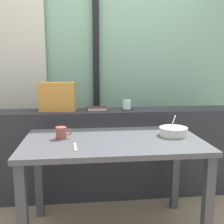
{
  "coord_description": "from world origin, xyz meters",
  "views": [
    {
      "loc": [
        -0.17,
        -1.92,
        1.26
      ],
      "look_at": [
        0.09,
        0.42,
        0.84
      ],
      "focal_mm": 43.25,
      "sensor_mm": 36.0,
      "label": 1
    }
  ],
  "objects_px": {
    "coaster_square": "(127,109)",
    "ceramic_mug": "(61,133)",
    "throw_pillow": "(58,97)",
    "breakfast_table": "(113,154)",
    "closed_book": "(97,108)",
    "fork_utensil": "(75,147)",
    "soup_bowl": "(173,131)",
    "juice_glass": "(127,105)"
  },
  "relations": [
    {
      "from": "breakfast_table",
      "to": "closed_book",
      "type": "distance_m",
      "value": 0.69
    },
    {
      "from": "breakfast_table",
      "to": "throw_pillow",
      "type": "bearing_deg",
      "value": 124.49
    },
    {
      "from": "juice_glass",
      "to": "soup_bowl",
      "type": "height_order",
      "value": "juice_glass"
    },
    {
      "from": "fork_utensil",
      "to": "ceramic_mug",
      "type": "height_order",
      "value": "ceramic_mug"
    },
    {
      "from": "fork_utensil",
      "to": "coaster_square",
      "type": "bearing_deg",
      "value": 55.22
    },
    {
      "from": "fork_utensil",
      "to": "ceramic_mug",
      "type": "relative_size",
      "value": 1.5
    },
    {
      "from": "juice_glass",
      "to": "coaster_square",
      "type": "bearing_deg",
      "value": 180.0
    },
    {
      "from": "breakfast_table",
      "to": "closed_book",
      "type": "bearing_deg",
      "value": 97.06
    },
    {
      "from": "closed_book",
      "to": "soup_bowl",
      "type": "xyz_separation_m",
      "value": [
        0.54,
        -0.59,
        -0.09
      ]
    },
    {
      "from": "juice_glass",
      "to": "fork_utensil",
      "type": "height_order",
      "value": "juice_glass"
    },
    {
      "from": "coaster_square",
      "to": "ceramic_mug",
      "type": "distance_m",
      "value": 0.81
    },
    {
      "from": "coaster_square",
      "to": "throw_pillow",
      "type": "relative_size",
      "value": 0.31
    },
    {
      "from": "breakfast_table",
      "to": "closed_book",
      "type": "relative_size",
      "value": 6.82
    },
    {
      "from": "juice_glass",
      "to": "breakfast_table",
      "type": "bearing_deg",
      "value": -107.82
    },
    {
      "from": "closed_book",
      "to": "fork_utensil",
      "type": "distance_m",
      "value": 0.84
    },
    {
      "from": "closed_book",
      "to": "soup_bowl",
      "type": "distance_m",
      "value": 0.81
    },
    {
      "from": "soup_bowl",
      "to": "ceramic_mug",
      "type": "distance_m",
      "value": 0.82
    },
    {
      "from": "soup_bowl",
      "to": "fork_utensil",
      "type": "xyz_separation_m",
      "value": [
        -0.72,
        -0.22,
        -0.03
      ]
    },
    {
      "from": "coaster_square",
      "to": "juice_glass",
      "type": "relative_size",
      "value": 1.15
    },
    {
      "from": "breakfast_table",
      "to": "ceramic_mug",
      "type": "relative_size",
      "value": 11.17
    },
    {
      "from": "soup_bowl",
      "to": "ceramic_mug",
      "type": "bearing_deg",
      "value": 179.67
    },
    {
      "from": "breakfast_table",
      "to": "soup_bowl",
      "type": "xyz_separation_m",
      "value": [
        0.46,
        0.06,
        0.14
      ]
    },
    {
      "from": "coaster_square",
      "to": "soup_bowl",
      "type": "height_order",
      "value": "soup_bowl"
    },
    {
      "from": "coaster_square",
      "to": "ceramic_mug",
      "type": "relative_size",
      "value": 0.88
    },
    {
      "from": "throw_pillow",
      "to": "ceramic_mug",
      "type": "distance_m",
      "value": 0.61
    },
    {
      "from": "throw_pillow",
      "to": "juice_glass",
      "type": "bearing_deg",
      "value": 0.32
    },
    {
      "from": "breakfast_table",
      "to": "juice_glass",
      "type": "bearing_deg",
      "value": 72.18
    },
    {
      "from": "fork_utensil",
      "to": "breakfast_table",
      "type": "bearing_deg",
      "value": 27.11
    },
    {
      "from": "ceramic_mug",
      "to": "coaster_square",
      "type": "bearing_deg",
      "value": 45.28
    },
    {
      "from": "juice_glass",
      "to": "fork_utensil",
      "type": "xyz_separation_m",
      "value": [
        -0.47,
        -0.79,
        -0.15
      ]
    },
    {
      "from": "throw_pillow",
      "to": "ceramic_mug",
      "type": "xyz_separation_m",
      "value": [
        0.07,
        -0.57,
        -0.19
      ]
    },
    {
      "from": "coaster_square",
      "to": "throw_pillow",
      "type": "xyz_separation_m",
      "value": [
        -0.64,
        -0.0,
        0.13
      ]
    },
    {
      "from": "throw_pillow",
      "to": "fork_utensil",
      "type": "xyz_separation_m",
      "value": [
        0.17,
        -0.79,
        -0.23
      ]
    },
    {
      "from": "closed_book",
      "to": "ceramic_mug",
      "type": "bearing_deg",
      "value": -115.76
    },
    {
      "from": "breakfast_table",
      "to": "throw_pillow",
      "type": "xyz_separation_m",
      "value": [
        -0.43,
        0.63,
        0.34
      ]
    },
    {
      "from": "fork_utensil",
      "to": "soup_bowl",
      "type": "bearing_deg",
      "value": 12.27
    },
    {
      "from": "coaster_square",
      "to": "fork_utensil",
      "type": "relative_size",
      "value": 0.59
    },
    {
      "from": "coaster_square",
      "to": "soup_bowl",
      "type": "xyz_separation_m",
      "value": [
        0.26,
        -0.58,
        -0.07
      ]
    },
    {
      "from": "throw_pillow",
      "to": "breakfast_table",
      "type": "bearing_deg",
      "value": -55.51
    },
    {
      "from": "coaster_square",
      "to": "juice_glass",
      "type": "xyz_separation_m",
      "value": [
        0.0,
        0.0,
        0.04
      ]
    },
    {
      "from": "breakfast_table",
      "to": "fork_utensil",
      "type": "bearing_deg",
      "value": -148.53
    },
    {
      "from": "breakfast_table",
      "to": "juice_glass",
      "type": "distance_m",
      "value": 0.71
    }
  ]
}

